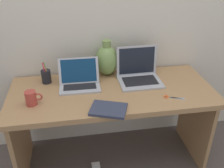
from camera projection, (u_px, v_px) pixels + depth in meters
ground_plane at (112, 158)px, 2.24m from camera, size 6.00×6.00×0.00m
back_wall at (104, 12)px, 1.97m from camera, size 4.40×0.04×2.40m
desk at (112, 106)px, 1.96m from camera, size 1.53×0.65×0.71m
laptop_left at (79, 79)px, 1.93m from camera, size 0.31×0.22×0.20m
laptop_right at (138, 72)px, 2.01m from camera, size 0.33×0.27×0.26m
green_vase at (107, 60)px, 2.06m from camera, size 0.19×0.19×0.30m
notebook_stack at (108, 109)px, 1.65m from camera, size 0.28×0.24×0.02m
coffee_mug at (31, 98)px, 1.70m from camera, size 0.12×0.08×0.10m
pen_cup at (46, 76)px, 1.96m from camera, size 0.07×0.07×0.19m
scissors at (170, 97)px, 1.80m from camera, size 0.14×0.08×0.01m
power_brick at (96, 166)px, 2.14m from camera, size 0.07×0.07×0.03m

